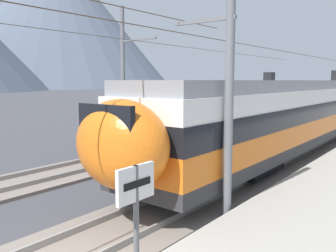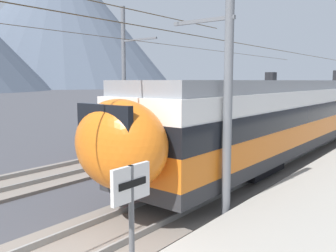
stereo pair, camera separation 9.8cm
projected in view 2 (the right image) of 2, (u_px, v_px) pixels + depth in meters
The scene contains 6 objects.
train_near_platform at pixel (315, 108), 21.01m from camera, with size 33.42×2.97×4.27m.
train_far_track at pixel (247, 102), 27.12m from camera, with size 27.29×2.86×4.27m.
catenary_mast_mid at pixel (225, 75), 9.34m from camera, with size 38.13×1.94×7.75m.
catenary_mast_far_side at pixel (126, 75), 19.82m from camera, with size 38.13×2.59×7.91m.
platform_sign at pixel (131, 209), 4.87m from camera, with size 0.70×0.08×2.32m.
mountain_right_ridge at pixel (60, 18), 205.52m from camera, with size 131.89×131.89×80.11m, color #515B6B.
Camera 2 is at (-3.06, -5.08, 3.84)m, focal length 37.73 mm.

